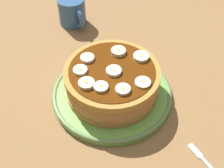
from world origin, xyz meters
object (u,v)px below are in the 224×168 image
(banana_slice_4, at_px, (87,84))
(banana_slice_7, at_px, (118,51))
(banana_slice_3, at_px, (87,58))
(fork, at_px, (209,165))
(banana_slice_1, at_px, (143,83))
(banana_slice_2, at_px, (101,87))
(banana_slice_8, at_px, (141,57))
(coffee_mug, at_px, (73,11))
(banana_slice_5, at_px, (123,90))
(banana_slice_0, at_px, (113,72))
(pancake_stack, at_px, (113,82))
(plate, at_px, (112,93))
(banana_slice_6, at_px, (80,70))

(banana_slice_4, bearing_deg, banana_slice_7, 114.79)
(banana_slice_3, bearing_deg, fork, 17.29)
(banana_slice_1, relative_size, banana_slice_2, 1.10)
(banana_slice_8, xyz_separation_m, coffee_mug, (-0.31, -0.02, -0.05))
(banana_slice_5, distance_m, banana_slice_8, 0.11)
(banana_slice_0, height_order, coffee_mug, banana_slice_0)
(banana_slice_2, bearing_deg, pancake_stack, 122.84)
(banana_slice_3, distance_m, fork, 0.34)
(plate, height_order, fork, plate)
(banana_slice_4, bearing_deg, banana_slice_0, 91.89)
(plate, relative_size, pancake_stack, 1.29)
(banana_slice_1, height_order, banana_slice_6, banana_slice_6)
(banana_slice_0, distance_m, banana_slice_5, 0.06)
(banana_slice_4, relative_size, coffee_mug, 0.31)
(banana_slice_3, relative_size, banana_slice_5, 1.01)
(pancake_stack, distance_m, banana_slice_0, 0.04)
(pancake_stack, bearing_deg, coffee_mug, 170.32)
(banana_slice_8, bearing_deg, coffee_mug, -175.85)
(banana_slice_3, height_order, fork, banana_slice_3)
(pancake_stack, xyz_separation_m, fork, (0.25, 0.07, -0.05))
(banana_slice_4, bearing_deg, coffee_mug, 159.31)
(banana_slice_3, height_order, coffee_mug, banana_slice_3)
(pancake_stack, xyz_separation_m, banana_slice_8, (-0.00, 0.08, 0.04))
(banana_slice_3, distance_m, banana_slice_7, 0.07)
(pancake_stack, relative_size, banana_slice_0, 6.45)
(pancake_stack, distance_m, banana_slice_3, 0.08)
(pancake_stack, xyz_separation_m, banana_slice_0, (0.00, -0.00, 0.04))
(banana_slice_3, xyz_separation_m, banana_slice_4, (0.07, -0.04, 0.00))
(plate, height_order, coffee_mug, coffee_mug)
(banana_slice_6, bearing_deg, fork, 24.20)
(banana_slice_2, relative_size, banana_slice_4, 0.90)
(banana_slice_1, distance_m, coffee_mug, 0.38)
(banana_slice_5, height_order, banana_slice_7, banana_slice_7)
(banana_slice_4, relative_size, banana_slice_6, 1.09)
(pancake_stack, relative_size, coffee_mug, 1.95)
(banana_slice_2, bearing_deg, fork, 27.54)
(banana_slice_0, bearing_deg, banana_slice_7, 137.07)
(plate, bearing_deg, banana_slice_0, -20.54)
(plate, distance_m, banana_slice_3, 0.10)
(banana_slice_1, distance_m, fork, 0.21)
(banana_slice_3, relative_size, banana_slice_4, 0.92)
(banana_slice_0, height_order, banana_slice_8, same)
(banana_slice_3, xyz_separation_m, banana_slice_5, (0.12, 0.02, 0.00))
(plate, bearing_deg, coffee_mug, 170.17)
(pancake_stack, bearing_deg, plate, -171.19)
(banana_slice_4, bearing_deg, banana_slice_5, 46.33)
(banana_slice_2, distance_m, banana_slice_4, 0.03)
(banana_slice_0, relative_size, banana_slice_1, 0.99)
(banana_slice_7, xyz_separation_m, banana_slice_8, (0.04, 0.03, -0.00))
(banana_slice_7, height_order, fork, banana_slice_7)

